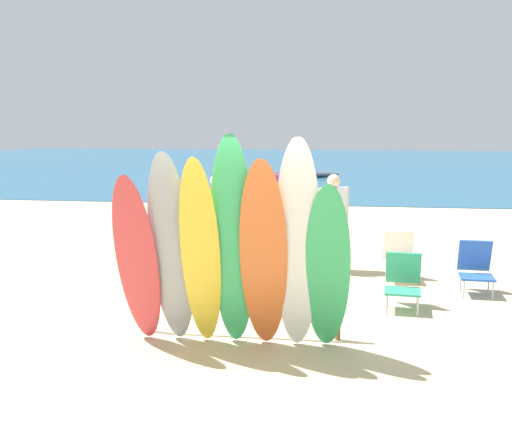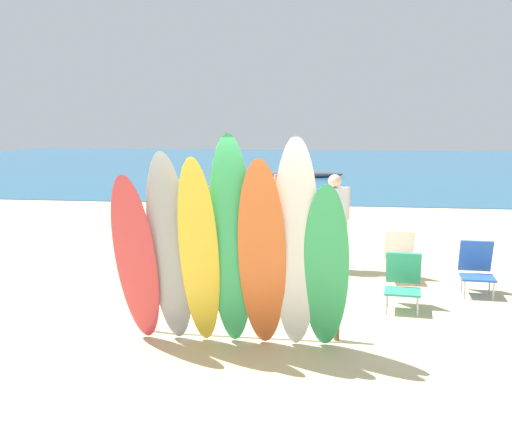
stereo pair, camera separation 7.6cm
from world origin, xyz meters
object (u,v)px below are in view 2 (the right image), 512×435
beachgoer_near_rack (258,205)px  beach_chair_red (477,266)px  surfboard_grey_1 (170,250)px  surfboard_rack (238,291)px  beachgoer_photographing (163,226)px  beachgoer_by_water (218,214)px  beach_chair_blue (403,279)px  surfboard_green_6 (326,269)px  surfboard_red_0 (136,260)px  beachgoer_strolling (334,216)px  surfboard_green_3 (231,244)px  surfboard_white_5 (296,247)px  surfboard_yellow_2 (199,254)px  surfboard_orange_4 (262,256)px  distant_boat (296,174)px  beachgoer_midbeach (287,197)px  beach_chair_striped (400,255)px

beachgoer_near_rack → beach_chair_red: size_ratio=1.83×
surfboard_grey_1 → beachgoer_near_rack: bearing=87.8°
surfboard_rack → beachgoer_photographing: beachgoer_photographing is taller
beachgoer_by_water → beach_chair_blue: beachgoer_by_water is taller
surfboard_green_6 → surfboard_red_0: bearing=-178.5°
beachgoer_strolling → surfboard_green_3: bearing=-142.3°
surfboard_green_3 → surfboard_red_0: bearing=176.4°
surfboard_green_3 → surfboard_green_6: (1.08, 0.08, -0.27)m
surfboard_rack → beachgoer_strolling: 3.80m
surfboard_white_5 → beachgoer_near_rack: (-1.35, 6.32, -0.39)m
surfboard_red_0 → surfboard_grey_1: (0.41, 0.03, 0.13)m
surfboard_yellow_2 → beachgoer_strolling: 4.43m
beach_chair_blue → beachgoer_by_water: bearing=151.2°
surfboard_orange_4 → beachgoer_photographing: bearing=124.5°
distant_boat → surfboard_orange_4: bearing=-86.1°
surfboard_white_5 → surfboard_green_6: size_ratio=1.25×
beachgoer_strolling → distant_boat: bearing=59.2°
surfboard_orange_4 → surfboard_rack: bearing=123.2°
surfboard_grey_1 → surfboard_white_5: surfboard_white_5 is taller
surfboard_green_6 → beachgoer_near_rack: surfboard_green_6 is taller
surfboard_green_3 → surfboard_green_6: 1.12m
surfboard_green_3 → surfboard_orange_4: 0.38m
beach_chair_blue → distant_boat: (-3.32, 20.89, -0.26)m
beach_chair_blue → beachgoer_near_rack: bearing=127.6°
beach_chair_red → beach_chair_blue: 1.55m
surfboard_red_0 → surfboard_grey_1: size_ratio=0.90×
surfboard_green_6 → beach_chair_blue: 2.27m
surfboard_rack → beachgoer_strolling: size_ratio=1.48×
surfboard_white_5 → beachgoer_strolling: (0.33, 4.12, -0.26)m
surfboard_yellow_2 → beachgoer_photographing: (-1.29, 2.79, -0.16)m
surfboard_green_6 → beachgoer_midbeach: size_ratio=1.21×
surfboard_white_5 → surfboard_green_6: 0.43m
beachgoer_midbeach → surfboard_yellow_2: bearing=101.1°
surfboard_green_3 → beach_chair_red: surfboard_green_3 is taller
beachgoer_photographing → beachgoer_strolling: size_ratio=0.99×
surfboard_white_5 → beach_chair_red: (2.58, 2.96, -0.83)m
beachgoer_near_rack → beachgoer_midbeach: bearing=150.8°
beachgoer_strolling → surfboard_yellow_2: bearing=-146.8°
surfboard_orange_4 → surfboard_white_5: size_ratio=0.92×
surfboard_grey_1 → beach_chair_blue: (2.85, 1.99, -0.75)m
beachgoer_strolling → beach_chair_red: 2.59m
surfboard_rack → surfboard_orange_4: 0.88m
surfboard_green_6 → beach_chair_striped: surfboard_green_6 is taller
surfboard_green_3 → beachgoer_midbeach: size_ratio=1.53×
surfboard_yellow_2 → beach_chair_blue: size_ratio=2.95×
beachgoer_strolling → beach_chair_striped: bearing=-59.9°
surfboard_white_5 → surfboard_rack: bearing=143.0°
surfboard_green_6 → beachgoer_midbeach: (-1.13, 6.95, -0.02)m
beachgoer_by_water → beachgoer_strolling: beachgoer_strolling is taller
beachgoer_photographing → beach_chair_blue: bearing=-138.4°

